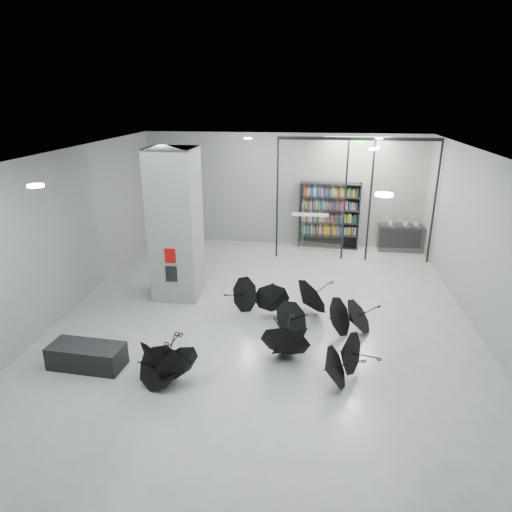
# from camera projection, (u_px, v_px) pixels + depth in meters

# --- Properties ---
(room) EXTENTS (14.00, 14.02, 4.01)m
(room) POSITION_uv_depth(u_px,v_px,m) (261.00, 216.00, 9.47)
(room) COLOR gray
(room) RESTS_ON ground
(column) EXTENTS (1.20, 1.20, 4.00)m
(column) POSITION_uv_depth(u_px,v_px,m) (176.00, 225.00, 11.92)
(column) COLOR slate
(column) RESTS_ON ground
(fire_cabinet) EXTENTS (0.28, 0.04, 0.38)m
(fire_cabinet) POSITION_uv_depth(u_px,v_px,m) (170.00, 256.00, 11.56)
(fire_cabinet) COLOR #A50A07
(fire_cabinet) RESTS_ON column
(info_panel) EXTENTS (0.30, 0.03, 0.42)m
(info_panel) POSITION_uv_depth(u_px,v_px,m) (171.00, 274.00, 11.73)
(info_panel) COLOR black
(info_panel) RESTS_ON column
(exit_sign) EXTENTS (0.30, 0.06, 0.15)m
(exit_sign) POSITION_uv_depth(u_px,v_px,m) (359.00, 144.00, 13.81)
(exit_sign) COLOR #0CE533
(exit_sign) RESTS_ON room
(glass_partition) EXTENTS (5.06, 0.08, 4.00)m
(glass_partition) POSITION_uv_depth(u_px,v_px,m) (354.00, 195.00, 14.55)
(glass_partition) COLOR silver
(glass_partition) RESTS_ON ground
(bench) EXTENTS (1.54, 0.75, 0.48)m
(bench) POSITION_uv_depth(u_px,v_px,m) (87.00, 356.00, 9.16)
(bench) COLOR black
(bench) RESTS_ON ground
(bookshelf) EXTENTS (2.16, 0.61, 2.34)m
(bookshelf) POSITION_uv_depth(u_px,v_px,m) (329.00, 215.00, 16.14)
(bookshelf) COLOR black
(bookshelf) RESTS_ON ground
(shop_counter) EXTENTS (1.54, 0.62, 0.92)m
(shop_counter) POSITION_uv_depth(u_px,v_px,m) (401.00, 238.00, 15.99)
(shop_counter) COLOR black
(shop_counter) RESTS_ON ground
(umbrella_cluster) EXTENTS (5.27, 4.56, 1.25)m
(umbrella_cluster) POSITION_uv_depth(u_px,v_px,m) (268.00, 338.00, 9.73)
(umbrella_cluster) COLOR black
(umbrella_cluster) RESTS_ON ground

